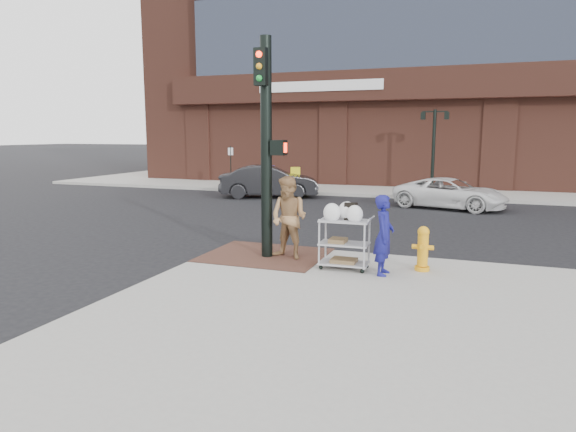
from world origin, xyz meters
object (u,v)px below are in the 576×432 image
at_px(traffic_signal_pole, 267,142).
at_px(fire_hydrant, 423,248).
at_px(lamp_post, 434,142).
at_px(sedan_dark, 269,181).
at_px(minivan_white, 450,193).
at_px(utility_cart, 344,239).
at_px(woman_blue, 384,235).
at_px(pedestrian_tan, 289,218).

distance_m(traffic_signal_pole, fire_hydrant, 4.16).
bearing_deg(lamp_post, traffic_signal_pole, -99.24).
distance_m(sedan_dark, fire_hydrant, 14.22).
bearing_deg(minivan_white, utility_cart, -173.57).
distance_m(woman_blue, fire_hydrant, 1.00).
distance_m(lamp_post, woman_blue, 15.90).
distance_m(lamp_post, fire_hydrant, 15.38).
distance_m(lamp_post, minivan_white, 5.00).
distance_m(lamp_post, traffic_signal_pole, 15.43).
bearing_deg(fire_hydrant, minivan_white, 89.84).
xyz_separation_m(pedestrian_tan, minivan_white, (3.04, 10.74, -0.49)).
distance_m(woman_blue, minivan_white, 11.39).
bearing_deg(sedan_dark, utility_cart, -171.02).
xyz_separation_m(woman_blue, utility_cart, (-0.86, 0.15, -0.17)).
bearing_deg(utility_cart, minivan_white, 81.79).
height_order(traffic_signal_pole, sedan_dark, traffic_signal_pole).
relative_size(utility_cart, fire_hydrant, 1.51).
height_order(lamp_post, woman_blue, lamp_post).
relative_size(lamp_post, woman_blue, 2.42).
bearing_deg(fire_hydrant, woman_blue, -140.50).
bearing_deg(utility_cart, woman_blue, -9.93).
relative_size(traffic_signal_pole, utility_cart, 3.48).
distance_m(pedestrian_tan, utility_cart, 1.53).
height_order(woman_blue, pedestrian_tan, pedestrian_tan).
xyz_separation_m(utility_cart, fire_hydrant, (1.59, 0.45, -0.17)).
bearing_deg(woman_blue, fire_hydrant, -50.04).
bearing_deg(traffic_signal_pole, utility_cart, -12.62).
distance_m(traffic_signal_pole, woman_blue, 3.42).
relative_size(minivan_white, fire_hydrant, 4.66).
distance_m(lamp_post, pedestrian_tan, 15.39).
xyz_separation_m(traffic_signal_pole, sedan_dark, (-4.71, 11.60, -2.07)).
bearing_deg(pedestrian_tan, traffic_signal_pole, -162.08).
bearing_deg(utility_cart, fire_hydrant, 15.71).
bearing_deg(lamp_post, minivan_white, -76.25).
relative_size(traffic_signal_pole, pedestrian_tan, 2.62).
xyz_separation_m(lamp_post, traffic_signal_pole, (-2.48, -15.23, 0.21)).
bearing_deg(sedan_dark, woman_blue, -168.29).
xyz_separation_m(lamp_post, sedan_dark, (-7.19, -3.63, -1.86)).
bearing_deg(pedestrian_tan, sedan_dark, 128.46).
bearing_deg(woman_blue, pedestrian_tan, 75.24).
xyz_separation_m(lamp_post, pedestrian_tan, (-1.95, -15.19, -1.51)).
bearing_deg(minivan_white, lamp_post, 28.39).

